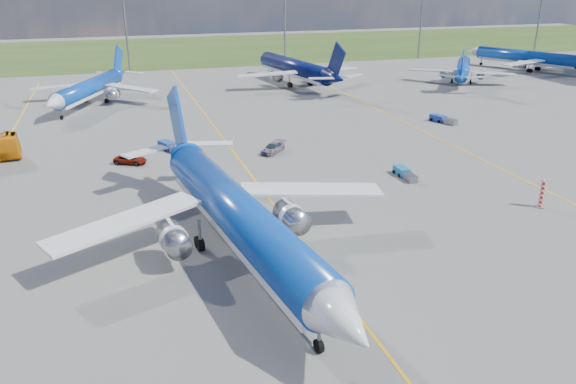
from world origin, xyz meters
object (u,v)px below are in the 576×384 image
object	(u,v)px
main_airliner	(240,257)
warning_post	(542,194)
bg_jet_nnw	(91,105)
bg_jet_ne	(461,82)
service_car_c	(273,148)
baggage_tug_c	(170,147)
bg_jet_ene	(524,70)
bg_jet_n	(294,84)
service_car_b	(130,160)
baggage_tug_w	(405,173)
baggage_tug_e	(442,120)

from	to	relation	value
main_airliner	warning_post	bearing A→B (deg)	-5.23
warning_post	bg_jet_nnw	size ratio (longest dim) A/B	0.09
bg_jet_ne	service_car_c	xyz separation A→B (m)	(-55.10, -38.98, 0.66)
bg_jet_nnw	baggage_tug_c	bearing A→B (deg)	-48.84
bg_jet_ne	bg_jet_ene	xyz separation A→B (m)	(24.23, 9.15, 0.00)
bg_jet_n	main_airliner	size ratio (longest dim) A/B	0.93
bg_jet_ne	service_car_c	bearing A→B (deg)	70.78
bg_jet_ene	baggage_tug_c	size ratio (longest dim) A/B	7.18
warning_post	main_airliner	size ratio (longest dim) A/B	0.07
warning_post	bg_jet_ne	xyz separation A→B (m)	(34.13, 65.49, -1.50)
bg_jet_ne	main_airliner	world-z (taller)	main_airliner
service_car_b	service_car_c	bearing A→B (deg)	-64.85
service_car_c	baggage_tug_c	xyz separation A→B (m)	(-13.07, 5.13, -0.14)
bg_jet_ene	baggage_tug_c	bearing A→B (deg)	0.15
service_car_b	service_car_c	size ratio (longest dim) A/B	0.91
main_airliner	service_car_b	xyz separation A→B (m)	(-7.54, 28.73, 0.57)
main_airliner	service_car_b	size ratio (longest dim) A/B	10.41
bg_jet_ne	baggage_tug_w	size ratio (longest dim) A/B	7.26
bg_jet_nnw	service_car_c	size ratio (longest dim) A/B	7.47
warning_post	service_car_c	world-z (taller)	warning_post
warning_post	service_car_b	world-z (taller)	warning_post
baggage_tug_w	service_car_c	bearing A→B (deg)	132.24
bg_jet_nnw	bg_jet_ne	distance (m)	78.82
warning_post	baggage_tug_w	distance (m)	15.32
bg_jet_nnw	service_car_c	distance (m)	45.26
bg_jet_ene	main_airliner	size ratio (longest dim) A/B	0.84
main_airliner	service_car_c	xyz separation A→B (m)	(10.98, 27.92, 0.66)
bg_jet_ene	baggage_tug_w	xyz separation A→B (m)	(-67.20, -62.17, 0.46)
bg_jet_ne	main_airliner	bearing A→B (deg)	80.86
bg_jet_n	bg_jet_ne	world-z (taller)	bg_jet_n
bg_jet_nnw	bg_jet_ne	xyz separation A→B (m)	(78.82, 0.44, 0.00)
bg_jet_ene	service_car_c	bearing A→B (deg)	6.44
main_airliner	baggage_tug_w	world-z (taller)	main_airliner
bg_jet_nnw	bg_jet_n	bearing A→B (deg)	35.06
bg_jet_nnw	baggage_tug_e	xyz separation A→B (m)	(54.44, -30.89, 0.50)
main_airliner	service_car_b	distance (m)	29.71
bg_jet_ne	bg_jet_nnw	bearing A→B (deg)	35.82
service_car_c	baggage_tug_e	size ratio (longest dim) A/B	0.91
bg_jet_nnw	service_car_c	xyz separation A→B (m)	(23.72, -38.55, 0.66)
bg_jet_nnw	service_car_b	distance (m)	38.10
service_car_b	baggage_tug_c	xyz separation A→B (m)	(5.45, 4.32, -0.06)
baggage_tug_w	bg_jet_n	bearing A→B (deg)	85.52
bg_jet_n	bg_jet_ne	size ratio (longest dim) A/B	1.25
bg_jet_nnw	service_car_b	bearing A→B (deg)	-58.68
bg_jet_ne	baggage_tug_w	world-z (taller)	bg_jet_ne
bg_jet_n	bg_jet_ene	world-z (taller)	bg_jet_n
baggage_tug_e	baggage_tug_c	bearing A→B (deg)	163.70
bg_jet_nnw	warning_post	bearing A→B (deg)	-32.03
bg_jet_n	service_car_b	world-z (taller)	bg_jet_n
bg_jet_ene	baggage_tug_c	distance (m)	101.92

